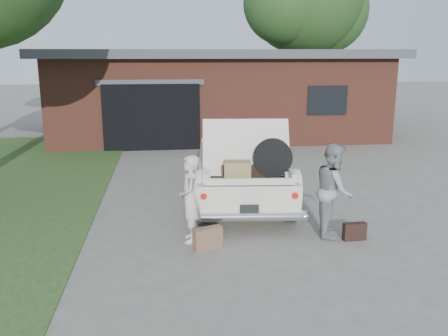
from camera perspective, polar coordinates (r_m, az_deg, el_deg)
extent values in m
plane|color=gray|center=(8.52, 0.50, -8.16)|extent=(90.00, 90.00, 0.00)
cube|color=brown|center=(19.52, -1.04, 8.71)|extent=(12.00, 7.00, 3.00)
cube|color=#4C4C51|center=(19.45, -1.07, 13.56)|extent=(12.80, 7.80, 0.30)
cube|color=black|center=(16.03, -8.68, 6.06)|extent=(3.20, 0.30, 2.20)
cube|color=#4C4C51|center=(15.85, -8.84, 10.15)|extent=(3.50, 0.12, 0.18)
cube|color=black|center=(16.84, 12.31, 7.97)|extent=(1.40, 0.08, 1.00)
cylinder|color=#38281E|center=(26.38, 9.37, 11.87)|extent=(0.44, 0.44, 4.90)
sphere|color=#2C4E20|center=(27.46, 12.14, 18.03)|extent=(4.57, 4.57, 4.57)
sphere|color=#2C4E20|center=(25.44, 7.38, 19.19)|extent=(4.27, 4.27, 4.27)
cube|color=beige|center=(10.61, 2.01, -0.33)|extent=(2.29, 5.00, 0.63)
cube|color=beige|center=(10.78, 1.94, 2.92)|extent=(1.78, 2.08, 0.50)
cube|color=black|center=(11.69, 1.66, 3.66)|extent=(1.50, 0.22, 0.43)
cube|color=black|center=(9.88, 2.26, 1.82)|extent=(1.50, 0.22, 0.43)
cylinder|color=black|center=(9.09, -2.74, -4.61)|extent=(0.27, 0.66, 0.64)
cylinder|color=black|center=(9.21, 7.95, -4.48)|extent=(0.27, 0.66, 0.64)
cylinder|color=black|center=(12.26, -2.46, 0.20)|extent=(0.27, 0.66, 0.64)
cylinder|color=black|center=(12.35, 5.47, 0.25)|extent=(0.27, 0.66, 0.64)
cylinder|color=silver|center=(8.31, 3.06, -5.88)|extent=(1.99, 0.36, 0.17)
cylinder|color=#A5140F|center=(8.24, -2.46, -3.37)|extent=(0.12, 0.11, 0.12)
cylinder|color=#A5140F|center=(8.37, 8.50, -3.24)|extent=(0.12, 0.11, 0.12)
cube|color=black|center=(8.25, 3.09, -4.98)|extent=(0.33, 0.05, 0.16)
cube|color=black|center=(8.75, 2.78, -1.10)|extent=(1.60, 1.20, 0.04)
cube|color=beige|center=(8.70, -2.31, -0.52)|extent=(0.16, 1.07, 0.17)
cube|color=beige|center=(8.82, 7.81, -0.44)|extent=(0.16, 1.07, 0.17)
cube|color=beige|center=(8.22, 3.06, -1.65)|extent=(1.55, 0.21, 0.12)
cube|color=beige|center=(8.90, 2.69, 2.52)|extent=(1.67, 0.71, 1.00)
cube|color=#4A3020|center=(8.83, 1.66, -0.17)|extent=(0.65, 0.45, 0.20)
cube|color=#98804D|center=(8.50, 1.61, -0.26)|extent=(0.50, 0.35, 0.33)
cube|color=black|center=(8.84, 3.52, -0.19)|extent=(0.66, 0.47, 0.19)
cylinder|color=black|center=(8.67, 5.90, 1.23)|extent=(0.72, 0.22, 0.71)
imported|color=beige|center=(8.09, -4.13, -3.73)|extent=(0.36, 0.55, 1.51)
imported|color=gray|center=(8.56, 13.08, -2.55)|extent=(0.82, 0.94, 1.66)
cube|color=brown|center=(7.91, -1.97, -8.47)|extent=(0.51, 0.32, 0.37)
cube|color=black|center=(8.59, 15.43, -7.38)|extent=(0.41, 0.15, 0.31)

